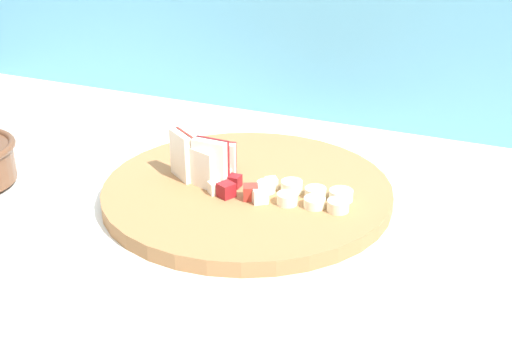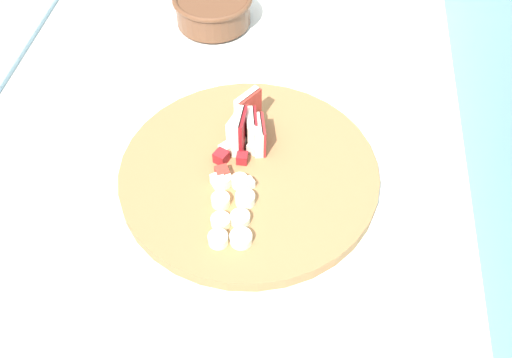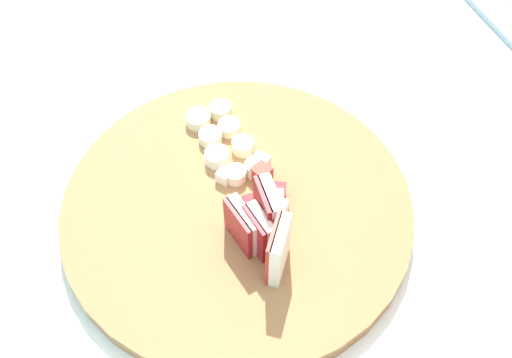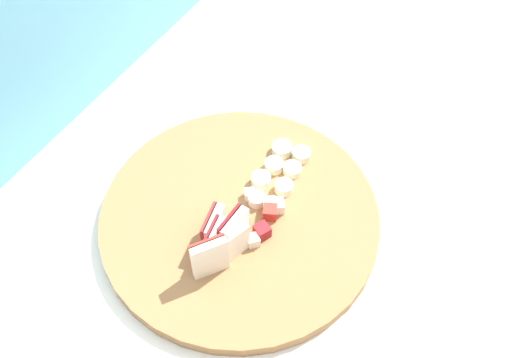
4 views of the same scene
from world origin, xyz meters
The scene contains 8 objects.
ground centered at (0.00, 0.00, 0.00)m, with size 10.00×10.00×0.00m, color gray.
tiled_countertop centered at (0.00, 0.00, 0.44)m, with size 1.29×0.81×0.89m.
tile_backsplash centered at (0.00, 0.43, 0.64)m, with size 2.40×0.04×1.27m, color #5BA3C1.
cutting_board centered at (0.12, 0.08, 0.89)m, with size 0.38×0.38×0.02m, color olive.
apple_wedge_fan centered at (0.06, 0.07, 0.93)m, with size 0.09×0.06×0.06m.
apple_dice_pile centered at (0.11, 0.05, 0.91)m, with size 0.10×0.07×0.02m.
banana_slice_rows centered at (0.20, 0.07, 0.91)m, with size 0.13×0.07×0.02m.
ceramic_bowl centered at (-0.26, -0.04, 0.91)m, with size 0.15×0.15×0.06m.
Camera 2 is at (0.66, 0.16, 1.53)m, focal length 39.94 mm.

